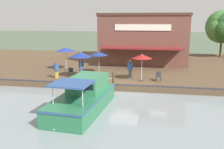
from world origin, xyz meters
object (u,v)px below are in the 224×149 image
at_px(cafe_chair_back_row_seat, 158,76).
at_px(person_near_entrance, 56,68).
at_px(patio_umbrella_mid_patio_left, 81,54).
at_px(tree_downstream_bank, 222,28).
at_px(patio_umbrella_by_entrance, 66,49).
at_px(mooring_post, 113,78).
at_px(patio_umbrella_near_quay_edge, 142,57).
at_px(patio_umbrella_far_corner, 99,54).
at_px(waterfront_restaurant, 144,38).
at_px(person_at_quay_edge, 130,67).
at_px(cafe_chair_under_first_umbrella, 71,72).
at_px(swan, 56,127).
at_px(motorboat_far_downstream, 87,96).
at_px(person_mid_patio, 81,65).

relative_size(cafe_chair_back_row_seat, person_near_entrance, 0.53).
relative_size(patio_umbrella_mid_patio_left, tree_downstream_bank, 0.37).
xyz_separation_m(patio_umbrella_by_entrance, mooring_post, (5.23, 6.14, -1.77)).
xyz_separation_m(patio_umbrella_near_quay_edge, mooring_post, (1.56, -2.31, -1.72)).
relative_size(patio_umbrella_far_corner, cafe_chair_back_row_seat, 2.68).
height_order(waterfront_restaurant, patio_umbrella_mid_patio_left, waterfront_restaurant).
distance_m(patio_umbrella_mid_patio_left, person_near_entrance, 2.60).
distance_m(person_at_quay_edge, tree_downstream_bank, 20.60).
bearing_deg(cafe_chair_back_row_seat, tree_downstream_bank, 152.04).
bearing_deg(patio_umbrella_mid_patio_left, cafe_chair_under_first_umbrella, -101.31).
distance_m(patio_umbrella_near_quay_edge, cafe_chair_under_first_umbrella, 7.15).
bearing_deg(patio_umbrella_far_corner, patio_umbrella_mid_patio_left, -30.05).
xyz_separation_m(patio_umbrella_near_quay_edge, patio_umbrella_far_corner, (-2.58, -4.51, -0.19)).
distance_m(person_at_quay_edge, mooring_post, 2.65).
height_order(patio_umbrella_mid_patio_left, person_at_quay_edge, patio_umbrella_mid_patio_left).
bearing_deg(mooring_post, person_near_entrance, -102.61).
bearing_deg(person_at_quay_edge, tree_downstream_bank, 144.88).
xyz_separation_m(patio_umbrella_near_quay_edge, swan, (9.93, -4.13, -2.60)).
height_order(person_near_entrance, motorboat_far_downstream, motorboat_far_downstream).
bearing_deg(mooring_post, cafe_chair_back_row_seat, 115.31).
relative_size(patio_umbrella_mid_patio_left, person_mid_patio, 1.46).
distance_m(person_mid_patio, swan, 11.07).
bearing_deg(motorboat_far_downstream, person_at_quay_edge, 161.20).
xyz_separation_m(waterfront_restaurant, person_near_entrance, (11.73, -7.56, -2.10)).
bearing_deg(patio_umbrella_far_corner, cafe_chair_under_first_umbrella, -50.87).
xyz_separation_m(patio_umbrella_far_corner, tree_downstream_bank, (-14.80, 15.10, 2.25)).
bearing_deg(cafe_chair_under_first_umbrella, motorboat_far_downstream, 27.65).
distance_m(patio_umbrella_far_corner, person_at_quay_edge, 3.98).
relative_size(waterfront_restaurant, person_at_quay_edge, 6.27).
bearing_deg(person_mid_patio, swan, 9.20).
bearing_deg(cafe_chair_under_first_umbrella, waterfront_restaurant, 148.89).
height_order(patio_umbrella_mid_patio_left, mooring_post, patio_umbrella_mid_patio_left).
height_order(waterfront_restaurant, person_at_quay_edge, waterfront_restaurant).
distance_m(cafe_chair_back_row_seat, mooring_post, 4.22).
distance_m(mooring_post, tree_downstream_bank, 23.23).
bearing_deg(mooring_post, cafe_chair_under_first_umbrella, -115.48).
distance_m(person_at_quay_edge, swan, 11.17).
relative_size(patio_umbrella_near_quay_edge, cafe_chair_back_row_seat, 2.89).
xyz_separation_m(waterfront_restaurant, mooring_post, (12.99, -1.92, -2.58)).
height_order(cafe_chair_under_first_umbrella, swan, cafe_chair_under_first_umbrella).
height_order(patio_umbrella_far_corner, swan, patio_umbrella_far_corner).
distance_m(mooring_post, swan, 8.61).
xyz_separation_m(person_near_entrance, mooring_post, (1.26, 5.64, -0.48)).
relative_size(waterfront_restaurant, person_mid_patio, 6.38).
distance_m(waterfront_restaurant, patio_umbrella_near_quay_edge, 11.47).
xyz_separation_m(patio_umbrella_mid_patio_left, patio_umbrella_near_quay_edge, (0.40, 5.77, 0.00)).
bearing_deg(tree_downstream_bank, swan, -28.33).
xyz_separation_m(person_mid_patio, swan, (10.84, 1.75, -1.46)).
bearing_deg(patio_umbrella_near_quay_edge, swan, -22.56).
distance_m(cafe_chair_back_row_seat, person_mid_patio, 7.43).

